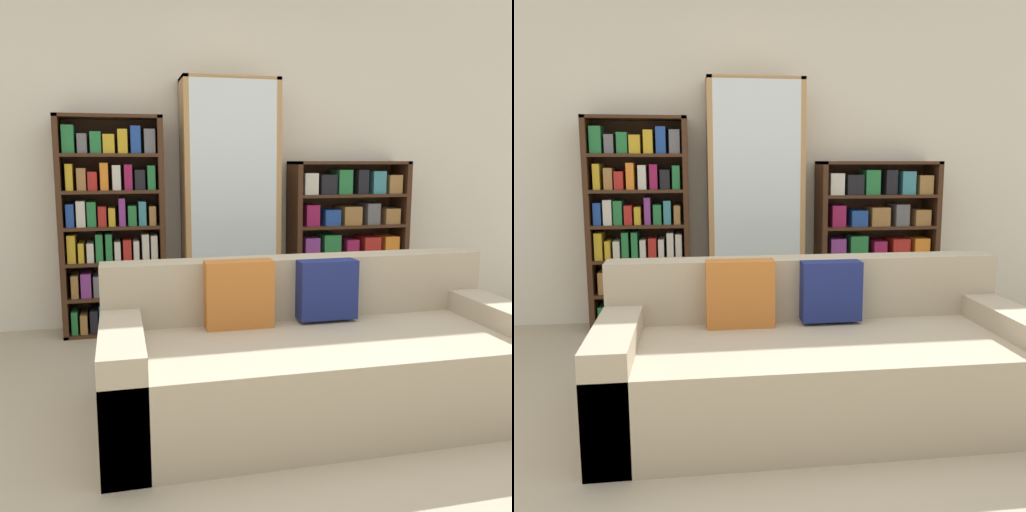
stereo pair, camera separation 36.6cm
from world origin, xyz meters
TOP-DOWN VIEW (x-y plane):
  - ground_plane at (0.00, 0.00)m, footprint 16.00×16.00m
  - wall_back at (0.00, 2.48)m, footprint 6.56×0.06m
  - couch at (0.09, 0.56)m, footprint 2.20×0.98m
  - bookshelf_left at (-0.94, 2.27)m, footprint 0.77×0.32m
  - display_cabinet at (-0.04, 2.26)m, footprint 0.73×0.36m
  - bookshelf_right at (0.96, 2.27)m, footprint 0.97×0.32m
  - wine_bottle at (0.41, 1.52)m, footprint 0.08×0.08m

SIDE VIEW (x-z plane):
  - ground_plane at x=0.00m, z-range 0.00..0.00m
  - wine_bottle at x=0.41m, z-range -0.03..0.32m
  - couch at x=0.09m, z-range -0.12..0.67m
  - bookshelf_right at x=0.96m, z-range -0.02..1.28m
  - bookshelf_left at x=-0.94m, z-range -0.02..1.61m
  - display_cabinet at x=-0.04m, z-range -0.01..1.91m
  - wall_back at x=0.00m, z-range 0.00..2.70m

